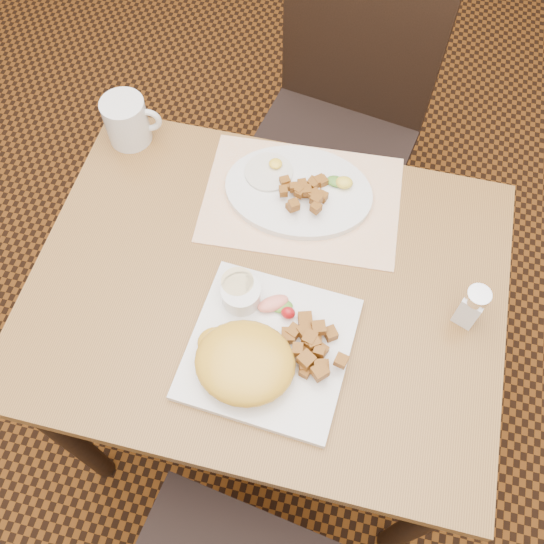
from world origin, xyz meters
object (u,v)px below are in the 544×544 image
at_px(table, 267,310).
at_px(salt_shaker, 472,306).
at_px(plate_square, 269,348).
at_px(coffee_mug, 128,121).
at_px(chair_far, 340,116).
at_px(plate_oval, 298,191).

relative_size(table, salt_shaker, 9.00).
distance_m(plate_square, coffee_mug, 0.58).
distance_m(table, plate_square, 0.18).
distance_m(plate_square, salt_shaker, 0.37).
height_order(table, plate_square, plate_square).
xyz_separation_m(chair_far, plate_square, (-0.01, -0.78, 0.22)).
height_order(salt_shaker, coffee_mug, coffee_mug).
height_order(table, salt_shaker, salt_shaker).
bearing_deg(salt_shaker, plate_square, -156.40).
bearing_deg(table, plate_square, -74.06).
relative_size(plate_square, salt_shaker, 2.80).
height_order(table, plate_oval, plate_oval).
relative_size(plate_oval, coffee_mug, 2.50).
bearing_deg(plate_oval, coffee_mug, 170.58).
bearing_deg(coffee_mug, chair_far, 41.52).
bearing_deg(salt_shaker, table, -176.93).
xyz_separation_m(plate_square, coffee_mug, (-0.41, 0.41, 0.04)).
relative_size(plate_oval, salt_shaker, 3.05).
height_order(plate_oval, coffee_mug, coffee_mug).
height_order(table, coffee_mug, coffee_mug).
relative_size(table, coffee_mug, 7.40).
xyz_separation_m(table, chair_far, (0.04, 0.65, -0.10)).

